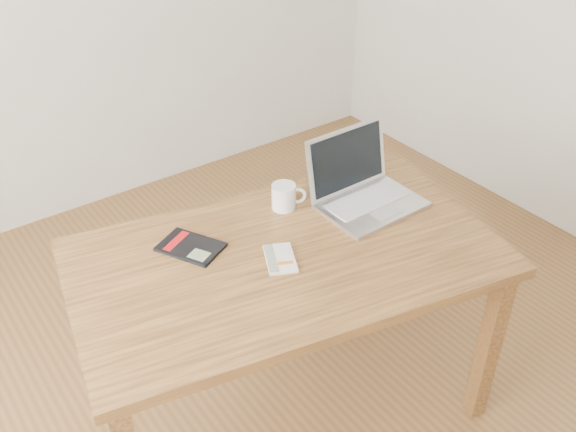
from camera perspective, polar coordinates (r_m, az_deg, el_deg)
room at (r=1.69m, az=-1.05°, el=9.09°), size 4.04×4.04×2.70m
desk at (r=2.23m, az=-0.13°, el=-5.17°), size 1.57×1.10×0.75m
white_guidebook at (r=2.14m, az=-0.70°, el=-3.81°), size 0.15×0.18×0.01m
black_guidebook at (r=2.22m, az=-8.66°, el=-2.73°), size 0.22×0.25×0.01m
laptop at (r=2.42m, az=6.70°, el=2.40°), size 0.37×0.31×0.26m
coffee_mug at (r=2.37m, az=-0.30°, el=1.77°), size 0.12×0.09×0.10m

